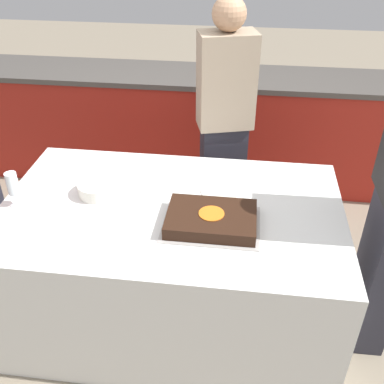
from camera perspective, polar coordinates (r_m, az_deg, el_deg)
name	(u,v)px	position (r m, az deg, el deg)	size (l,w,h in m)	color
ground_plane	(174,312)	(2.80, -2.27, -14.95)	(14.00, 14.00, 0.00)	gray
back_counter	(204,127)	(3.81, 1.47, 8.23)	(4.40, 0.58, 0.92)	#A82319
dining_table	(173,264)	(2.52, -2.47, -9.10)	(1.74, 1.06, 0.78)	white
cake	(211,219)	(2.14, 2.47, -3.48)	(0.46, 0.34, 0.07)	#B7B2AD
plate_stack	(97,188)	(2.41, -11.92, 0.48)	(0.20, 0.20, 0.07)	white
wine_glass	(13,185)	(2.39, -21.82, 0.89)	(0.07, 0.07, 0.19)	white
side_plate_near_cake	(220,191)	(2.40, 3.61, 0.16)	(0.21, 0.21, 0.00)	white
person_cutting_cake	(224,129)	(2.86, 4.11, 7.93)	(0.37, 0.28, 1.65)	#282833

